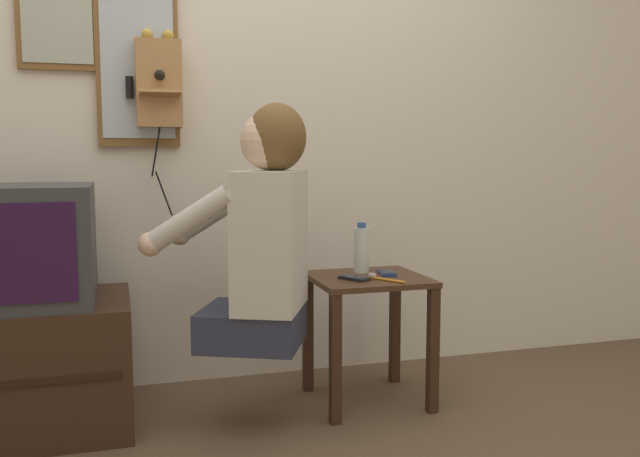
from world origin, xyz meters
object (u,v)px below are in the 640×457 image
Objects in this scene: wall_mirror at (137,61)px; cell_phone_spare at (387,273)px; wall_phone_antique at (158,83)px; cell_phone_held at (354,278)px; framed_picture at (57,24)px; person at (262,231)px; toothbrush at (384,279)px; television at (16,245)px; water_bottle at (361,249)px.

wall_mirror is 1.37m from cell_phone_spare.
wall_phone_antique is 5.82× the size of cell_phone_spare.
cell_phone_spare is at bearing -5.09° from cell_phone_held.
framed_picture reaches higher than cell_phone_held.
cell_phone_held is at bearing -144.69° from cell_phone_spare.
person reaches higher than toothbrush.
cell_phone_held is at bearing -24.56° from framed_picture.
wall_phone_antique is 0.13m from wall_mirror.
television is 1.44× the size of framed_picture.
framed_picture is at bearing 163.47° from water_bottle.
television is 1.33m from water_bottle.
framed_picture is 1.68m from cell_phone_spare.
person is 5.81× the size of toothbrush.
toothbrush is (0.90, -0.55, -0.88)m from wall_mirror.
cell_phone_held is (0.71, -0.46, -0.79)m from wall_phone_antique.
television is 2.53× the size of water_bottle.
person is at bearing -152.41° from cell_phone_spare.
wall_mirror is at bearing 167.59° from cell_phone_spare.
cell_phone_held is at bearing 121.79° from toothbrush.
cell_phone_spare is 0.63× the size of water_bottle.
framed_picture is at bearing 69.41° from television.
wall_mirror reaches higher than cell_phone_held.
water_bottle reaches higher than cell_phone_spare.
television reaches higher than cell_phone_held.
framed_picture is at bearing 123.67° from toothbrush.
wall_phone_antique reaches higher than television.
water_bottle is 0.22m from toothbrush.
toothbrush is at bearing -55.62° from cell_phone_held.
toothbrush is (0.49, 0.03, -0.21)m from person.
wall_mirror is 4.66× the size of toothbrush.
wall_mirror is 5.17× the size of cell_phone_held.
wall_mirror is 3.38× the size of water_bottle.
wall_phone_antique is at bearing 55.35° from person.
wall_mirror is 5.33× the size of cell_phone_spare.
wall_phone_antique is 1.16m from cell_phone_held.
wall_phone_antique reaches higher than cell_phone_held.
person is 1.67× the size of television.
cell_phone_held is at bearing -32.87° from wall_phone_antique.
wall_mirror is (-0.08, 0.04, 0.09)m from wall_phone_antique.
cell_phone_held is 0.90× the size of toothbrush.
water_bottle is at bearing 1.17° from television.
toothbrush is at bearing -24.74° from framed_picture.
framed_picture is (0.14, 0.38, 0.85)m from television.
wall_phone_antique is at bearing 167.86° from cell_phone_spare.
wall_phone_antique is at bearing 118.13° from cell_phone_held.
wall_mirror is (-0.40, 0.59, 0.67)m from person.
cell_phone_spare is (0.56, 0.16, -0.21)m from person.
wall_phone_antique is at bearing 158.83° from water_bottle.
wall_phone_antique is 1.24m from cell_phone_spare.
television is 3.99× the size of cell_phone_spare.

